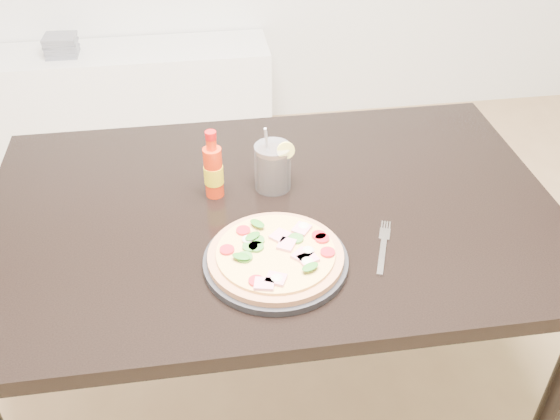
{
  "coord_description": "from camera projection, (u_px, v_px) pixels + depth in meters",
  "views": [
    {
      "loc": [
        -0.46,
        -0.79,
        1.67
      ],
      "look_at": [
        -0.3,
        0.3,
        0.83
      ],
      "focal_mm": 40.0,
      "sensor_mm": 36.0,
      "label": 1
    }
  ],
  "objects": [
    {
      "name": "cola_cup",
      "position": [
        273.0,
        168.0,
        1.56
      ],
      "size": [
        0.1,
        0.09,
        0.18
      ],
      "rotation": [
        0.0,
        0.0,
        -0.25
      ],
      "color": "black",
      "rests_on": "dining_table"
    },
    {
      "name": "hot_sauce_bottle",
      "position": [
        213.0,
        171.0,
        1.53
      ],
      "size": [
        0.05,
        0.05,
        0.18
      ],
      "rotation": [
        0.0,
        0.0,
        -0.16
      ],
      "color": "red",
      "rests_on": "dining_table"
    },
    {
      "name": "dining_table",
      "position": [
        273.0,
        233.0,
        1.58
      ],
      "size": [
        1.4,
        0.9,
        0.75
      ],
      "color": "black",
      "rests_on": "ground"
    },
    {
      "name": "cd_stack",
      "position": [
        61.0,
        45.0,
        2.85
      ],
      "size": [
        0.14,
        0.12,
        0.09
      ],
      "color": "slate",
      "rests_on": "media_console"
    },
    {
      "name": "plate",
      "position": [
        276.0,
        261.0,
        1.36
      ],
      "size": [
        0.32,
        0.32,
        0.02
      ],
      "primitive_type": "cylinder",
      "color": "black",
      "rests_on": "dining_table"
    },
    {
      "name": "fork",
      "position": [
        383.0,
        245.0,
        1.41
      ],
      "size": [
        0.08,
        0.18,
        0.0
      ],
      "rotation": [
        0.0,
        0.0,
        -0.36
      ],
      "color": "silver",
      "rests_on": "dining_table"
    },
    {
      "name": "pizza",
      "position": [
        276.0,
        254.0,
        1.35
      ],
      "size": [
        0.3,
        0.3,
        0.03
      ],
      "color": "tan",
      "rests_on": "plate"
    },
    {
      "name": "media_console",
      "position": [
        127.0,
        99.0,
        3.07
      ],
      "size": [
        1.4,
        0.34,
        0.5
      ],
      "primitive_type": "cube",
      "color": "white",
      "rests_on": "ground"
    }
  ]
}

